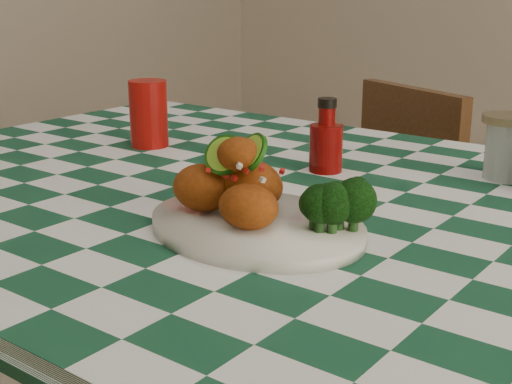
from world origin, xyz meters
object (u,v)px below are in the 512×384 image
Objects in this scene: mason_jar at (508,147)px; plate at (256,226)px; fried_chicken_pile at (244,178)px; wooden_chair_left at (354,249)px; ketchup_bottle at (326,135)px; red_tumbler at (149,114)px.

plate is at bearing -110.39° from mason_jar.
mason_jar is at bearing 67.47° from fried_chicken_pile.
mason_jar is at bearing 69.61° from plate.
plate is at bearing -45.70° from wooden_chair_left.
mason_jar is at bearing -16.04° from wooden_chair_left.
ketchup_bottle is at bearing -43.04° from wooden_chair_left.
wooden_chair_left is (-0.24, 0.55, -0.43)m from ketchup_bottle.
fried_chicken_pile is at bearing -46.84° from wooden_chair_left.
plate is 0.49m from mason_jar.
mason_jar is (0.19, 0.45, -0.02)m from fried_chicken_pile.
wooden_chair_left is (0.14, 0.60, -0.44)m from red_tumbler.
ketchup_bottle reaches higher than fried_chicken_pile.
red_tumbler reaches higher than fried_chicken_pile.
red_tumbler reaches higher than plate.
mason_jar is at bearing 28.03° from ketchup_bottle.
mason_jar is (0.26, 0.14, -0.01)m from ketchup_bottle.
plate is at bearing 0.00° from fried_chicken_pile.
red_tumbler is 1.03× the size of ketchup_bottle.
ketchup_bottle is 0.15× the size of wooden_chair_left.
wooden_chair_left is at bearing 113.63° from ketchup_bottle.
ketchup_bottle is 0.29m from mason_jar.
fried_chicken_pile is (-0.02, 0.00, 0.06)m from plate.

